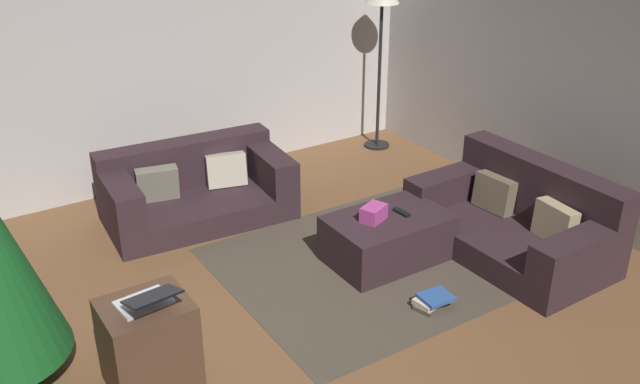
# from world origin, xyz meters

# --- Properties ---
(ground_plane) EXTENTS (6.40, 6.40, 0.00)m
(ground_plane) POSITION_xyz_m (0.00, 0.00, 0.00)
(ground_plane) COLOR brown
(rear_partition) EXTENTS (6.40, 0.12, 2.60)m
(rear_partition) POSITION_xyz_m (0.00, 3.14, 1.30)
(rear_partition) COLOR #BCB7B2
(rear_partition) RESTS_ON ground_plane
(corner_partition) EXTENTS (0.12, 6.40, 2.60)m
(corner_partition) POSITION_xyz_m (3.14, 0.00, 1.30)
(corner_partition) COLOR #B5B0AB
(corner_partition) RESTS_ON ground_plane
(couch_left) EXTENTS (1.67, 0.99, 0.64)m
(couch_left) POSITION_xyz_m (0.27, 2.24, 0.26)
(couch_left) COLOR #2D1E23
(couch_left) RESTS_ON ground_plane
(couch_right) EXTENTS (0.96, 1.62, 0.73)m
(couch_right) POSITION_xyz_m (2.26, 0.23, 0.27)
(couch_right) COLOR #2D1E23
(couch_right) RESTS_ON ground_plane
(ottoman) EXTENTS (0.95, 0.62, 0.38)m
(ottoman) POSITION_xyz_m (1.25, 0.68, 0.19)
(ottoman) COLOR #2D1E23
(ottoman) RESTS_ON ground_plane
(gift_box) EXTENTS (0.24, 0.21, 0.12)m
(gift_box) POSITION_xyz_m (1.12, 0.70, 0.44)
(gift_box) COLOR #B23F8C
(gift_box) RESTS_ON ottoman
(tv_remote) EXTENTS (0.06, 0.16, 0.02)m
(tv_remote) POSITION_xyz_m (1.37, 0.67, 0.39)
(tv_remote) COLOR black
(tv_remote) RESTS_ON ottoman
(side_table) EXTENTS (0.52, 0.44, 0.58)m
(side_table) POSITION_xyz_m (-0.88, 0.28, 0.29)
(side_table) COLOR #4C3323
(side_table) RESTS_ON ground_plane
(laptop) EXTENTS (0.34, 0.39, 0.16)m
(laptop) POSITION_xyz_m (-0.88, 0.23, 0.63)
(laptop) COLOR silver
(laptop) RESTS_ON side_table
(book_stack) EXTENTS (0.29, 0.24, 0.11)m
(book_stack) POSITION_xyz_m (1.11, -0.04, 0.05)
(book_stack) COLOR #4C423D
(book_stack) RESTS_ON ground_plane
(corner_lamp) EXTENTS (0.36, 0.36, 1.83)m
(corner_lamp) POSITION_xyz_m (2.67, 2.70, 1.56)
(corner_lamp) COLOR black
(corner_lamp) RESTS_ON ground_plane
(area_rug) EXTENTS (2.60, 2.00, 0.01)m
(area_rug) POSITION_xyz_m (1.25, 0.68, 0.00)
(area_rug) COLOR #453B2F
(area_rug) RESTS_ON ground_plane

